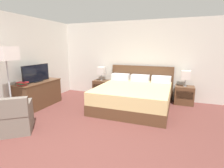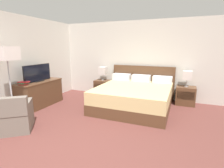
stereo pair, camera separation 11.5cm
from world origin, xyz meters
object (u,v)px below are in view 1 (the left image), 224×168
(book_red_cover, at_px, (22,85))
(book_blue_cover, at_px, (22,83))
(bed, at_px, (134,96))
(nightstand_left, at_px, (102,88))
(table_lamp_right, at_px, (186,75))
(table_lamp_left, at_px, (102,71))
(dresser, at_px, (39,94))
(armchair_by_window, at_px, (13,118))
(tv, at_px, (36,74))
(floor_lamp, at_px, (6,57))
(book_small_top, at_px, (23,82))
(nightstand_right, at_px, (184,95))

(book_red_cover, xyz_separation_m, book_blue_cover, (0.00, 0.00, 0.03))
(bed, xyz_separation_m, book_red_cover, (-2.57, -1.42, 0.41))
(nightstand_left, bearing_deg, table_lamp_right, 0.03)
(bed, height_order, book_red_cover, bed)
(table_lamp_left, distance_m, dresser, 2.14)
(table_lamp_right, bearing_deg, armchair_by_window, -136.18)
(tv, relative_size, floor_lamp, 0.56)
(bed, relative_size, table_lamp_right, 4.62)
(armchair_by_window, bearing_deg, table_lamp_left, 79.83)
(table_lamp_left, distance_m, book_red_cover, 2.53)
(table_lamp_left, bearing_deg, tv, -125.42)
(table_lamp_left, xyz_separation_m, table_lamp_right, (2.68, 0.00, 0.00))
(nightstand_left, bearing_deg, book_red_cover, -119.22)
(nightstand_left, height_order, table_lamp_left, table_lamp_left)
(tv, distance_m, armchair_by_window, 1.68)
(nightstand_left, distance_m, book_red_cover, 2.56)
(book_red_cover, bearing_deg, nightstand_left, 60.78)
(book_small_top, distance_m, armchair_by_window, 1.23)
(bed, distance_m, book_small_top, 2.95)
(nightstand_left, relative_size, table_lamp_left, 1.17)
(book_red_cover, bearing_deg, bed, 28.86)
(armchair_by_window, bearing_deg, nightstand_right, 43.81)
(nightstand_left, bearing_deg, floor_lamp, -111.68)
(floor_lamp, bearing_deg, nightstand_left, 68.32)
(nightstand_right, xyz_separation_m, table_lamp_right, (-0.00, 0.00, 0.60))
(nightstand_right, relative_size, dresser, 0.40)
(table_lamp_right, height_order, floor_lamp, floor_lamp)
(nightstand_left, height_order, armchair_by_window, armchair_by_window)
(book_red_cover, xyz_separation_m, armchair_by_window, (0.67, -0.91, -0.45))
(tv, bearing_deg, nightstand_left, 54.56)
(nightstand_left, height_order, book_red_cover, book_red_cover)
(book_blue_cover, xyz_separation_m, book_small_top, (0.02, 0.00, 0.03))
(table_lamp_right, bearing_deg, nightstand_right, -90.00)
(table_lamp_left, height_order, book_small_top, table_lamp_left)
(book_red_cover, distance_m, floor_lamp, 0.89)
(nightstand_right, xyz_separation_m, table_lamp_left, (-2.68, 0.00, 0.60))
(table_lamp_left, relative_size, dresser, 0.34)
(nightstand_right, height_order, book_red_cover, book_red_cover)
(bed, relative_size, floor_lamp, 1.27)
(book_small_top, bearing_deg, table_lamp_left, 61.27)
(book_small_top, bearing_deg, dresser, 91.55)
(nightstand_right, height_order, tv, tv)
(bed, relative_size, nightstand_left, 3.96)
(table_lamp_left, height_order, dresser, table_lamp_left)
(dresser, bearing_deg, table_lamp_right, 23.39)
(bed, height_order, book_blue_cover, bed)
(table_lamp_right, distance_m, floor_lamp, 4.65)
(table_lamp_right, height_order, book_blue_cover, table_lamp_right)
(bed, xyz_separation_m, floor_lamp, (-2.41, -1.90, 1.14))
(bed, relative_size, dresser, 1.58)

